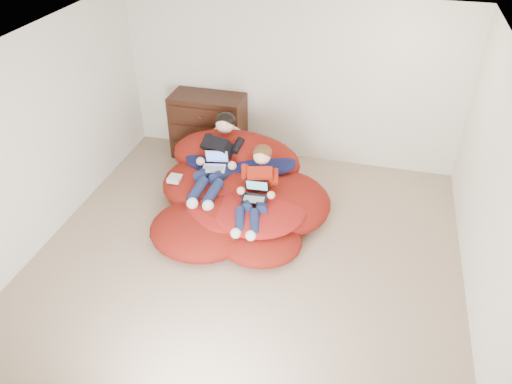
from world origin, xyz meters
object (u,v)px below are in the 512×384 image
(dresser, at_px, (208,126))
(laptop_white, at_px, (215,163))
(older_boy, at_px, (218,154))
(beanbag_pile, at_px, (237,193))
(younger_boy, at_px, (257,185))
(laptop_black, at_px, (255,193))

(dresser, distance_m, laptop_white, 1.35)
(older_boy, xyz_separation_m, laptop_white, (-0.00, -0.13, -0.06))
(dresser, relative_size, beanbag_pile, 0.47)
(older_boy, height_order, younger_boy, older_boy)
(younger_boy, bearing_deg, older_boy, 143.07)
(beanbag_pile, height_order, laptop_black, beanbag_pile)
(dresser, relative_size, laptop_white, 3.44)
(beanbag_pile, xyz_separation_m, laptop_black, (0.35, -0.36, 0.31))
(beanbag_pile, bearing_deg, laptop_white, 166.71)
(laptop_black, bearing_deg, laptop_white, 146.50)
(older_boy, relative_size, laptop_black, 4.29)
(older_boy, bearing_deg, dresser, 115.44)
(laptop_white, height_order, laptop_black, laptop_white)
(laptop_black, bearing_deg, younger_boy, 90.00)
(beanbag_pile, xyz_separation_m, younger_boy, (0.35, -0.29, 0.38))
(older_boy, relative_size, younger_boy, 1.21)
(laptop_white, relative_size, laptop_black, 1.04)
(dresser, distance_m, younger_boy, 2.00)
(dresser, xyz_separation_m, younger_boy, (1.19, -1.60, 0.14))
(older_boy, xyz_separation_m, younger_boy, (0.66, -0.50, -0.07))
(beanbag_pile, height_order, laptop_white, beanbag_pile)
(beanbag_pile, relative_size, laptop_black, 7.70)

